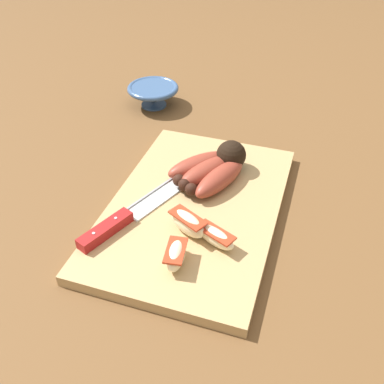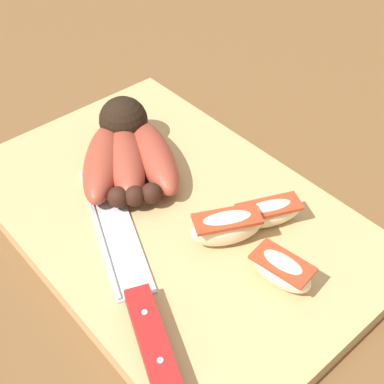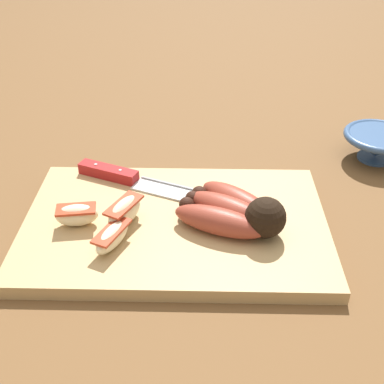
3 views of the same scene
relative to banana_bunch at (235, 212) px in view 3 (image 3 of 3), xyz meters
The scene contains 8 objects.
ground_plane 0.10m from the banana_bunch, behind, with size 6.00×6.00×0.00m, color brown.
cutting_board 0.09m from the banana_bunch, behind, with size 0.43×0.28×0.02m, color tan.
banana_bunch is the anchor object (origin of this frame).
chefs_knife 0.18m from the banana_bunch, 146.04° to the left, with size 0.27×0.13×0.02m.
apple_wedge_near 0.15m from the banana_bunch, behind, with size 0.05×0.07×0.04m.
apple_wedge_middle 0.22m from the banana_bunch, behind, with size 0.06×0.04×0.03m.
apple_wedge_far 0.17m from the banana_bunch, 162.86° to the right, with size 0.05×0.07×0.03m.
ceramic_bowl 0.34m from the banana_bunch, 40.68° to the left, with size 0.12×0.12×0.05m.
Camera 3 is at (0.05, -0.57, 0.45)m, focal length 46.79 mm.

